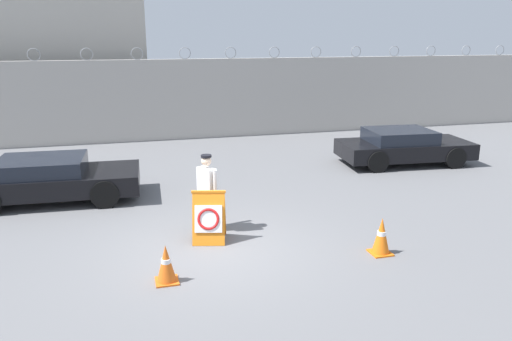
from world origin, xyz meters
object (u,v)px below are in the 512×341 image
(traffic_cone_near, at_px, (166,264))
(parked_car_front_coupe, at_px, (50,178))
(security_guard, at_px, (207,189))
(barricade_sign, at_px, (209,216))
(traffic_cone_mid, at_px, (381,236))
(parked_car_far_side, at_px, (403,146))

(traffic_cone_near, height_order, parked_car_front_coupe, parked_car_front_coupe)
(security_guard, relative_size, parked_car_front_coupe, 0.38)
(barricade_sign, xyz_separation_m, traffic_cone_near, (-1.03, -1.58, -0.20))
(traffic_cone_mid, distance_m, parked_car_front_coupe, 8.41)
(parked_car_front_coupe, distance_m, parked_car_far_side, 10.87)
(parked_car_front_coupe, xyz_separation_m, parked_car_far_side, (10.82, 1.03, 0.00))
(parked_car_far_side, bearing_deg, parked_car_front_coupe, -170.04)
(traffic_cone_near, distance_m, traffic_cone_mid, 4.17)
(security_guard, relative_size, traffic_cone_mid, 2.30)
(barricade_sign, relative_size, parked_car_front_coupe, 0.24)
(traffic_cone_near, bearing_deg, barricade_sign, 56.86)
(traffic_cone_mid, bearing_deg, traffic_cone_near, -178.89)
(traffic_cone_near, distance_m, parked_car_front_coupe, 5.80)
(traffic_cone_near, relative_size, traffic_cone_mid, 0.93)
(traffic_cone_mid, height_order, parked_car_front_coupe, parked_car_front_coupe)
(traffic_cone_near, xyz_separation_m, parked_car_front_coupe, (-2.46, 5.24, 0.25))
(traffic_cone_near, relative_size, parked_car_far_side, 0.16)
(parked_car_front_coupe, relative_size, parked_car_far_side, 1.01)
(barricade_sign, xyz_separation_m, parked_car_front_coupe, (-3.49, 3.66, 0.05))
(security_guard, distance_m, traffic_cone_mid, 3.75)
(barricade_sign, distance_m, traffic_cone_near, 1.89)
(barricade_sign, height_order, traffic_cone_near, barricade_sign)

